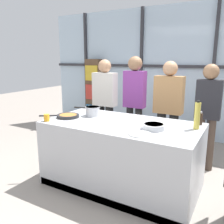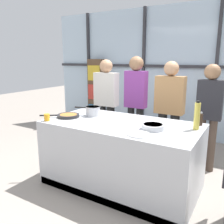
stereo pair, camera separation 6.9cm
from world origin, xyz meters
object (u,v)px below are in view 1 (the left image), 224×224
spectator_center_right (168,107)px  frying_pan (68,116)px  spectator_far_left (105,99)px  white_plate (140,134)px  saucepan (92,111)px  mixing_bowl (154,126)px  oil_bottle (197,116)px  pepper_grinder (201,119)px  spectator_far_right (208,110)px  juice_glass_near (47,118)px  spectator_center_left (134,98)px

spectator_center_right → frying_pan: bearing=47.7°
spectator_far_left → white_plate: spectator_far_left is taller
saucepan → mixing_bowl: (1.00, -0.19, -0.04)m
oil_bottle → white_plate: bearing=-132.7°
frying_pan → oil_bottle: size_ratio=1.43×
spectator_center_right → pepper_grinder: bearing=132.0°
white_plate → spectator_far_right: bearing=70.9°
spectator_far_right → mixing_bowl: size_ratio=5.93×
white_plate → saucepan: bearing=153.5°
spectator_far_left → spectator_far_right: bearing=-180.0°
oil_bottle → pepper_grinder: size_ratio=1.95×
frying_pan → juice_glass_near: juice_glass_near is taller
white_plate → oil_bottle: size_ratio=0.73×
spectator_far_left → saucepan: (0.36, -0.95, 0.00)m
spectator_center_left → white_plate: size_ratio=6.98×
frying_pan → white_plate: bearing=-10.3°
spectator_center_left → oil_bottle: (1.20, -0.89, 0.02)m
spectator_center_right → mixing_bowl: spectator_center_right is taller
spectator_center_left → saucepan: bearing=75.9°
pepper_grinder → mixing_bowl: bearing=-133.9°
spectator_center_right → saucepan: bearing=48.5°
juice_glass_near → spectator_far_right: bearing=39.7°
frying_pan → white_plate: frying_pan is taller
mixing_bowl → spectator_center_right: bearing=98.2°
spectator_center_left → juice_glass_near: (-0.60, -1.50, -0.09)m
spectator_far_left → frying_pan: size_ratio=3.42×
spectator_center_right → oil_bottle: (0.60, -0.89, 0.11)m
spectator_center_left → juice_glass_near: size_ratio=18.53×
spectator_far_left → white_plate: size_ratio=6.76×
spectator_far_left → spectator_center_right: 1.20m
mixing_bowl → frying_pan: bearing=-177.3°
spectator_center_left → spectator_center_right: 0.61m
spectator_center_left → spectator_center_right: size_ratio=1.04×
spectator_center_right → oil_bottle: bearing=124.1°
mixing_bowl → pepper_grinder: size_ratio=1.56×
juice_glass_near → spectator_far_left: bearing=90.0°
saucepan → spectator_far_right: bearing=33.4°
spectator_far_right → pepper_grinder: bearing=90.9°
oil_bottle → juice_glass_near: 1.91m
spectator_far_right → spectator_center_left: bearing=0.0°
frying_pan → spectator_far_right: bearing=35.4°
spectator_far_left → pepper_grinder: 1.93m
spectator_center_left → pepper_grinder: size_ratio=9.89×
spectator_far_left → saucepan: 1.02m
spectator_far_left → oil_bottle: bearing=153.8°
mixing_bowl → juice_glass_near: juice_glass_near is taller
frying_pan → juice_glass_near: size_ratio=5.25×
spectator_center_left → juice_glass_near: spectator_center_left is taller
spectator_center_left → pepper_grinder: bearing=150.7°
spectator_center_left → oil_bottle: 1.49m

